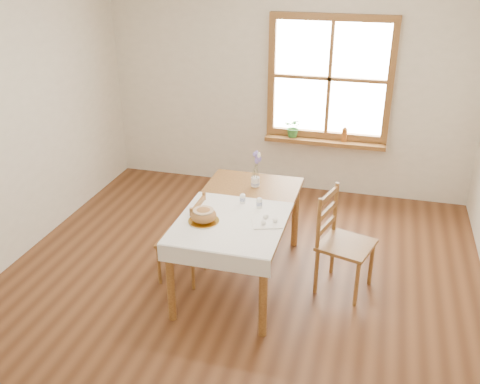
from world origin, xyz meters
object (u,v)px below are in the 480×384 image
object	(u,v)px
dining_table	(240,216)
chair_right	(346,244)
flower_vase	(255,182)
bread_plate	(204,221)
chair_left	(181,238)

from	to	relation	value
dining_table	chair_right	bearing A→B (deg)	4.98
chair_right	flower_vase	size ratio (longest dim) A/B	10.30
flower_vase	bread_plate	bearing A→B (deg)	-106.43
dining_table	flower_vase	size ratio (longest dim) A/B	17.39
chair_right	bread_plate	xyz separation A→B (m)	(-1.18, -0.45, 0.29)
bread_plate	flower_vase	bearing A→B (deg)	73.57
chair_left	flower_vase	bearing A→B (deg)	136.73
chair_right	flower_vase	bearing A→B (deg)	83.96
chair_left	bread_plate	size ratio (longest dim) A/B	3.26
dining_table	chair_right	world-z (taller)	chair_right
dining_table	flower_vase	world-z (taller)	flower_vase
chair_left	dining_table	bearing A→B (deg)	103.18
chair_right	bread_plate	distance (m)	1.29
chair_right	bread_plate	bearing A→B (deg)	127.05
dining_table	chair_left	xyz separation A→B (m)	(-0.53, -0.12, -0.25)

